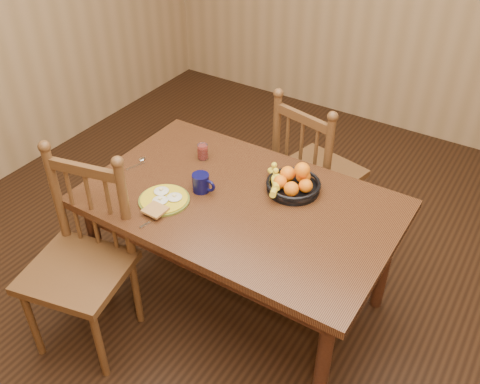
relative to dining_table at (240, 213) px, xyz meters
The scene contains 10 objects.
room 0.68m from the dining_table, ahead, with size 4.52×5.02×2.72m.
dining_table is the anchor object (origin of this frame).
chair_far 0.77m from the dining_table, 83.92° to the left, with size 0.56×0.55×1.05m.
chair_near 0.85m from the dining_table, 131.91° to the right, with size 0.58×0.56×1.08m.
breakfast_plate 0.40m from the dining_table, 145.32° to the right, with size 0.26×0.29×0.04m.
fork 0.45m from the dining_table, 127.32° to the right, with size 0.05×0.18×0.00m.
spoon 0.68m from the dining_table, behind, with size 0.05×0.16×0.01m.
coffee_mug 0.26m from the dining_table, 169.00° to the right, with size 0.13×0.09×0.10m.
juice_glass 0.46m from the dining_table, 150.94° to the left, with size 0.06×0.06×0.09m.
fruit_bowl 0.32m from the dining_table, 49.62° to the left, with size 0.32×0.32×0.17m.
Camera 1 is at (1.17, -1.84, 2.44)m, focal length 40.00 mm.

